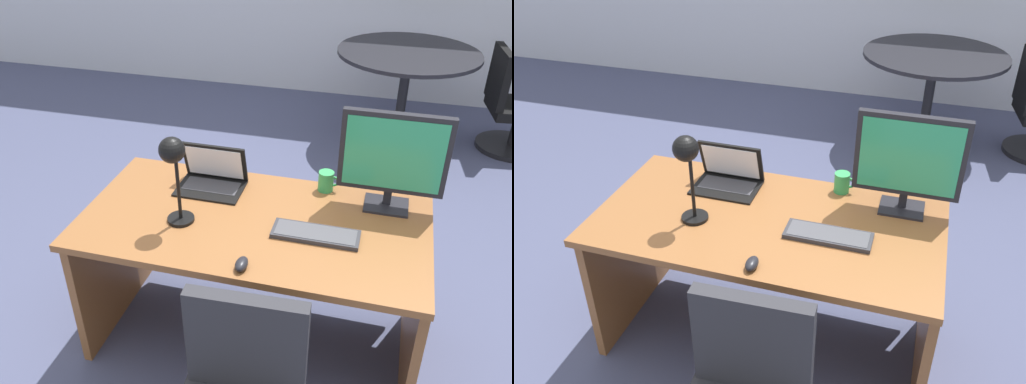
{
  "view_description": "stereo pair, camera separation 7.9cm",
  "coord_description": "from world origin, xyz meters",
  "views": [
    {
      "loc": [
        0.52,
        -1.9,
        2.1
      ],
      "look_at": [
        0.0,
        0.04,
        0.86
      ],
      "focal_mm": 37.8,
      "sensor_mm": 36.0,
      "label": 1
    },
    {
      "loc": [
        0.6,
        -1.88,
        2.1
      ],
      "look_at": [
        0.0,
        0.04,
        0.86
      ],
      "focal_mm": 37.8,
      "sensor_mm": 36.0,
      "label": 2
    }
  ],
  "objects": [
    {
      "name": "monitor",
      "position": [
        0.56,
        0.26,
        1.0
      ],
      "size": [
        0.47,
        0.16,
        0.46
      ],
      "color": "black",
      "rests_on": "desk"
    },
    {
      "name": "desk",
      "position": [
        0.0,
        0.05,
        0.52
      ],
      "size": [
        1.54,
        0.81,
        0.74
      ],
      "color": "brown",
      "rests_on": "ground"
    },
    {
      "name": "ground",
      "position": [
        0.0,
        1.5,
        0.0
      ],
      "size": [
        12.0,
        12.0,
        0.0
      ],
      "primitive_type": "plane",
      "color": "#474C6B"
    },
    {
      "name": "meeting_table",
      "position": [
        0.6,
        2.53,
        0.6
      ],
      "size": [
        1.14,
        1.14,
        0.8
      ],
      "color": "black",
      "rests_on": "ground"
    },
    {
      "name": "keyboard",
      "position": [
        0.29,
        -0.05,
        0.75
      ],
      "size": [
        0.37,
        0.13,
        0.02
      ],
      "color": "#2D2D33",
      "rests_on": "desk"
    },
    {
      "name": "coffee_mug",
      "position": [
        0.27,
        0.33,
        0.79
      ],
      "size": [
        0.1,
        0.07,
        0.1
      ],
      "color": "green",
      "rests_on": "desk"
    },
    {
      "name": "desk_lamp",
      "position": [
        -0.31,
        -0.11,
        1.05
      ],
      "size": [
        0.12,
        0.14,
        0.42
      ],
      "color": "black",
      "rests_on": "desk"
    },
    {
      "name": "mouse",
      "position": [
        0.04,
        -0.33,
        0.76
      ],
      "size": [
        0.05,
        0.09,
        0.04
      ],
      "color": "black",
      "rests_on": "desk"
    },
    {
      "name": "laptop",
      "position": [
        -0.27,
        0.24,
        0.81
      ],
      "size": [
        0.32,
        0.23,
        0.21
      ],
      "color": "black",
      "rests_on": "desk"
    }
  ]
}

